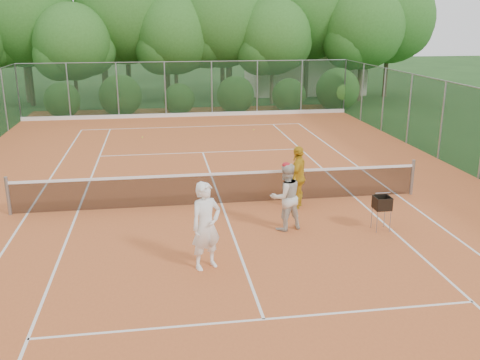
% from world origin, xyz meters
% --- Properties ---
extents(ground, '(120.00, 120.00, 0.00)m').
position_xyz_m(ground, '(0.00, 0.00, 0.00)').
color(ground, '#1D4017').
rests_on(ground, ground).
extents(clay_court, '(18.00, 36.00, 0.02)m').
position_xyz_m(clay_court, '(0.00, 0.00, 0.01)').
color(clay_court, '#C35F2D').
rests_on(clay_court, ground).
extents(club_building, '(8.00, 5.00, 3.00)m').
position_xyz_m(club_building, '(9.00, 24.00, 1.50)').
color(club_building, beige).
rests_on(club_building, ground).
extents(tennis_net, '(11.97, 0.10, 1.10)m').
position_xyz_m(tennis_net, '(0.00, 0.00, 0.53)').
color(tennis_net, gray).
rests_on(tennis_net, clay_court).
extents(player_white, '(0.85, 0.74, 1.96)m').
position_xyz_m(player_white, '(-0.82, -4.11, 1.00)').
color(player_white, white).
rests_on(player_white, clay_court).
extents(player_center_grp, '(1.01, 0.88, 1.79)m').
position_xyz_m(player_center_grp, '(1.39, -2.19, 0.91)').
color(player_center_grp, beige).
rests_on(player_center_grp, clay_court).
extents(player_yellow, '(0.90, 1.14, 1.81)m').
position_xyz_m(player_yellow, '(2.14, -0.58, 0.93)').
color(player_yellow, gold).
rests_on(player_yellow, clay_court).
extents(ball_hopper, '(0.40, 0.40, 0.91)m').
position_xyz_m(ball_hopper, '(3.82, -2.63, 0.74)').
color(ball_hopper, gray).
rests_on(ball_hopper, clay_court).
extents(stray_ball_a, '(0.07, 0.07, 0.07)m').
position_xyz_m(stray_ball_a, '(-2.50, 9.60, 0.05)').
color(stray_ball_a, '#D6E435').
rests_on(stray_ball_a, clay_court).
extents(stray_ball_b, '(0.07, 0.07, 0.07)m').
position_xyz_m(stray_ball_b, '(2.86, 10.52, 0.05)').
color(stray_ball_b, yellow).
rests_on(stray_ball_b, clay_court).
extents(stray_ball_c, '(0.07, 0.07, 0.07)m').
position_xyz_m(stray_ball_c, '(4.05, 9.88, 0.05)').
color(stray_ball_c, gold).
rests_on(stray_ball_c, clay_court).
extents(court_markings, '(11.03, 23.83, 0.01)m').
position_xyz_m(court_markings, '(0.00, 0.00, 0.02)').
color(court_markings, white).
rests_on(court_markings, clay_court).
extents(fence_back, '(18.07, 0.07, 3.00)m').
position_xyz_m(fence_back, '(0.00, 15.00, 1.52)').
color(fence_back, '#19381E').
rests_on(fence_back, clay_court).
extents(tropical_treeline, '(32.10, 8.49, 15.03)m').
position_xyz_m(tropical_treeline, '(1.43, 20.22, 5.11)').
color(tropical_treeline, brown).
rests_on(tropical_treeline, ground).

